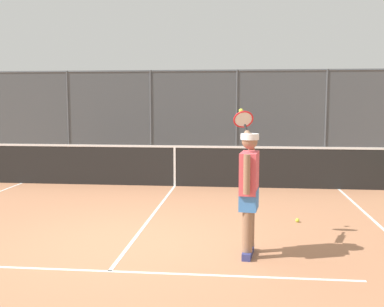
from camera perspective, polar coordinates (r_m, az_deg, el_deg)
ground_plane at (r=6.76m, az=-7.38°, el=-10.73°), size 60.00×60.00×0.00m
court_line_markings at (r=5.50m, az=-10.80°, el=-14.88°), size 7.57×10.02×0.01m
fence_backdrop at (r=15.74m, az=0.42°, el=4.42°), size 17.07×1.37×2.98m
tennis_net at (r=10.82m, az=-2.15°, el=-1.45°), size 9.73×0.09×1.07m
tennis_player at (r=5.98m, az=7.02°, el=-3.88°), size 0.37×1.37×1.88m
tennis_ball_by_sideline at (r=7.91m, az=12.87°, el=-8.02°), size 0.07×0.07×0.07m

